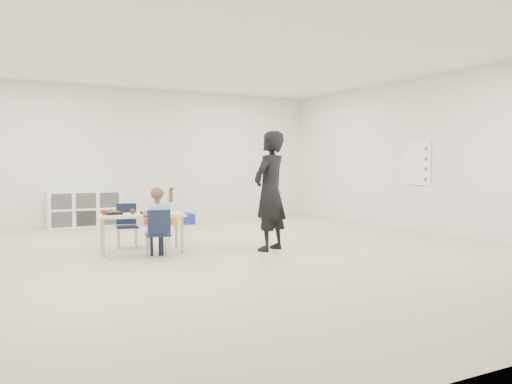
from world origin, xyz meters
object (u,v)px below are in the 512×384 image
cubby_shelf (84,209)px  adult (270,191)px  chair_near (158,234)px  child (158,219)px  table (142,233)px

cubby_shelf → adult: size_ratio=0.82×
chair_near → adult: (1.60, -0.17, 0.53)m
child → cubby_shelf: child is taller
adult → cubby_shelf: bearing=-95.9°
chair_near → cubby_shelf: cubby_shelf is taller
table → adult: 1.89m
table → child: 0.58m
child → adult: adult is taller
chair_near → adult: bearing=4.3°
child → chair_near: bearing=0.0°
adult → table: bearing=-51.0°
table → adult: (1.65, -0.70, 0.58)m
child → cubby_shelf: bearing=102.2°
table → cubby_shelf: size_ratio=0.90×
table → cubby_shelf: (-0.07, 3.55, 0.08)m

